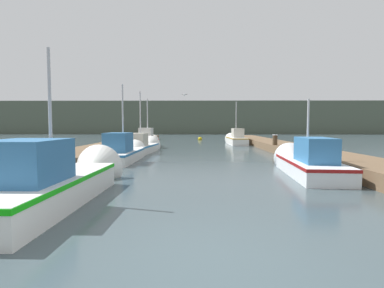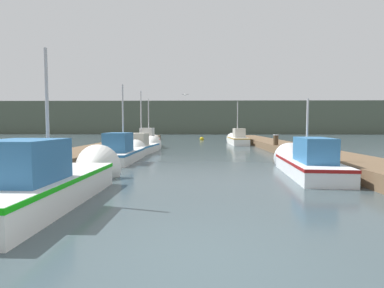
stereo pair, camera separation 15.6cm
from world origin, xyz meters
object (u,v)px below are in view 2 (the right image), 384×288
mooring_piling_0 (110,147)px  fishing_boat_1 (305,162)px  channel_buoy (202,139)px  fishing_boat_3 (143,146)px  fishing_boat_5 (237,139)px  mooring_piling_1 (276,144)px  fishing_boat_0 (57,179)px  fishing_boat_4 (149,141)px  seagull_lead (185,95)px  fishing_boat_2 (124,152)px

mooring_piling_0 → fishing_boat_1: bearing=-32.9°
channel_buoy → fishing_boat_3: bearing=-104.5°
fishing_boat_5 → mooring_piling_1: fishing_boat_5 is taller
fishing_boat_0 → fishing_boat_4: size_ratio=1.35×
fishing_boat_0 → channel_buoy: 29.77m
channel_buoy → seagull_lead: size_ratio=1.81×
fishing_boat_5 → mooring_piling_0: size_ratio=5.22×
fishing_boat_2 → mooring_piling_0: size_ratio=4.75×
fishing_boat_5 → mooring_piling_1: (1.37, -9.45, 0.13)m
fishing_boat_0 → fishing_boat_3: 12.90m
fishing_boat_0 → fishing_boat_3: fishing_boat_3 is taller
channel_buoy → seagull_lead: 14.47m
fishing_boat_0 → fishing_boat_1: size_ratio=1.11×
channel_buoy → seagull_lead: bearing=-96.0°
fishing_boat_5 → channel_buoy: 8.35m
fishing_boat_1 → fishing_boat_4: size_ratio=1.22×
fishing_boat_1 → seagull_lead: size_ratio=10.42×
fishing_boat_4 → channel_buoy: size_ratio=4.73×
fishing_boat_3 → mooring_piling_0: size_ratio=4.89×
fishing_boat_1 → mooring_piling_0: 11.22m
fishing_boat_5 → seagull_lead: (-4.81, -6.18, 3.71)m
fishing_boat_0 → seagull_lead: 16.32m
fishing_boat_2 → channel_buoy: 21.79m
mooring_piling_1 → seagull_lead: 7.86m
mooring_piling_1 → channel_buoy: mooring_piling_1 is taller
fishing_boat_0 → channel_buoy: bearing=83.0°
fishing_boat_4 → seagull_lead: (3.18, -2.12, 3.71)m
fishing_boat_4 → fishing_boat_5: fishing_boat_5 is taller
fishing_boat_2 → mooring_piling_0: bearing=125.1°
fishing_boat_4 → seagull_lead: bearing=-33.3°
fishing_boat_0 → fishing_boat_1: 8.77m
fishing_boat_0 → fishing_boat_5: 23.09m
fishing_boat_1 → fishing_boat_3: 11.95m
fishing_boat_5 → mooring_piling_0: (-9.08, -11.74, 0.09)m
mooring_piling_1 → mooring_piling_0: bearing=-167.6°
mooring_piling_0 → mooring_piling_1: 10.69m
fishing_boat_0 → fishing_boat_2: size_ratio=1.18×
fishing_boat_0 → seagull_lead: size_ratio=11.54×
fishing_boat_0 → fishing_boat_5: fishing_boat_5 is taller
fishing_boat_1 → fishing_boat_2: fishing_boat_2 is taller
seagull_lead → fishing_boat_1: bearing=-56.2°
fishing_boat_0 → seagull_lead: bearing=81.3°
mooring_piling_0 → channel_buoy: size_ratio=1.14×
fishing_boat_4 → channel_buoy: fishing_boat_4 is taller
fishing_boat_0 → fishing_boat_4: fishing_boat_4 is taller
fishing_boat_0 → fishing_boat_1: fishing_boat_0 is taller
mooring_piling_0 → mooring_piling_1: bearing=12.4°
fishing_boat_5 → fishing_boat_1: bearing=-90.3°
seagull_lead → mooring_piling_1: bearing=-18.0°
fishing_boat_0 → fishing_boat_5: (7.46, 21.85, 0.01)m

